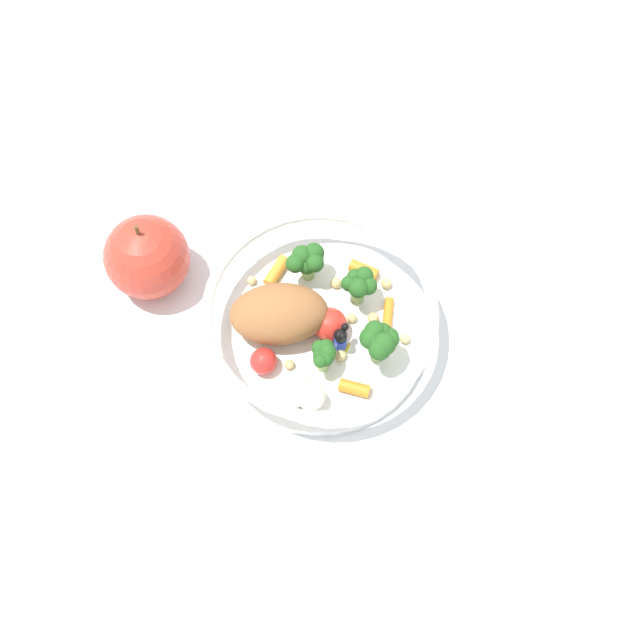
{
  "coord_description": "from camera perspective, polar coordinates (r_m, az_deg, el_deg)",
  "views": [
    {
      "loc": [
        -0.29,
        0.18,
        0.72
      ],
      "look_at": [
        0.01,
        0.01,
        0.03
      ],
      "focal_mm": 45.8,
      "sensor_mm": 36.0,
      "label": 1
    }
  ],
  "objects": [
    {
      "name": "folded_napkin",
      "position": [
        0.81,
        17.52,
        -4.8
      ],
      "size": [
        0.17,
        0.15,
        0.01
      ],
      "primitive_type": "cube",
      "rotation": [
        0.0,
        0.0,
        0.36
      ],
      "color": "white",
      "rests_on": "ground_plane"
    },
    {
      "name": "ground_plane",
      "position": [
        0.8,
        0.66,
        -1.16
      ],
      "size": [
        2.4,
        2.4,
        0.0
      ],
      "primitive_type": "plane",
      "color": "white"
    },
    {
      "name": "food_container",
      "position": [
        0.77,
        -0.41,
        -0.08
      ],
      "size": [
        0.22,
        0.22,
        0.07
      ],
      "color": "white",
      "rests_on": "ground_plane"
    },
    {
      "name": "loose_apple",
      "position": [
        0.81,
        -12.0,
        4.32
      ],
      "size": [
        0.08,
        0.08,
        0.1
      ],
      "color": "#BC3828",
      "rests_on": "ground_plane"
    }
  ]
}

